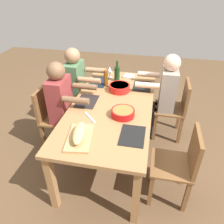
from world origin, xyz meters
The scene contains 22 objects.
ground_plane centered at (0.00, 0.00, 0.00)m, with size 8.00×8.00×0.00m, color brown.
dining_table centered at (0.00, 0.00, 0.66)m, with size 1.92×0.93×0.74m.
chair_far_right centered at (0.53, 0.79, 0.48)m, with size 0.40×0.40×0.85m.
chair_near_center centered at (0.00, -0.79, 0.48)m, with size 0.40×0.40×0.85m.
diner_near_center centered at (0.00, -0.60, 0.70)m, with size 0.41×0.53×1.20m.
chair_far_left centered at (-0.53, 0.79, 0.48)m, with size 0.40×0.40×0.85m.
diner_far_left centered at (-0.53, 0.60, 0.70)m, with size 0.41×0.53×1.20m.
chair_near_left centered at (-0.53, -0.79, 0.48)m, with size 0.40×0.40×0.85m.
diner_near_left centered at (-0.53, -0.60, 0.70)m, with size 0.41×0.53×1.20m.
serving_bowl_salad centered at (-0.34, 0.03, 0.79)m, with size 0.26×0.26×0.09m.
serving_bowl_fruit centered at (0.21, 0.16, 0.78)m, with size 0.25×0.25×0.07m.
cutting_board centered at (0.66, -0.17, 0.75)m, with size 0.40×0.22×0.02m, color tan.
bread_loaf centered at (0.66, -0.17, 0.81)m, with size 0.32×0.11×0.09m, color tan.
wine_bottle centered at (-0.63, -0.06, 0.85)m, with size 0.08×0.08×0.29m.
beer_bottle centered at (-0.45, -0.17, 0.85)m, with size 0.06×0.06×0.22m, color brown.
wine_glass centered at (-0.72, -0.18, 0.86)m, with size 0.08×0.08×0.17m.
placemat_far_right centered at (0.53, 0.30, 0.74)m, with size 0.32×0.23×0.01m, color black.
placemat_near_center centered at (0.00, -0.30, 0.74)m, with size 0.32×0.23×0.01m, color black.
placemat_far_left centered at (-0.53, 0.30, 0.74)m, with size 0.32×0.23×0.01m, color black.
placemat_near_left centered at (-0.53, -0.30, 0.74)m, with size 0.32×0.23×0.01m, color #142333.
carving_knife centered at (0.32, -0.17, 0.74)m, with size 0.23×0.02×0.01m, color silver.
napkin_stack centered at (-0.80, 0.09, 0.75)m, with size 0.14×0.14×0.02m, color white.
Camera 1 is at (2.12, 0.43, 2.05)m, focal length 34.87 mm.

